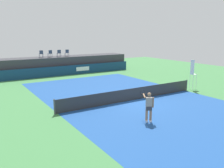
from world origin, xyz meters
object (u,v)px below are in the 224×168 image
at_px(spectator_chair_far_left, 41,54).
at_px(net_post_far, 187,85).
at_px(net_post_near, 54,107).
at_px(spectator_chair_center, 59,53).
at_px(tennis_player, 149,106).
at_px(tennis_ball, 147,90).
at_px(spectator_chair_right, 67,53).
at_px(spectator_chair_left, 50,53).
at_px(umpire_chair, 193,73).

xyz_separation_m(spectator_chair_far_left, net_post_far, (8.84, -15.06, -2.19)).
bearing_deg(net_post_near, net_post_far, 0.00).
bearing_deg(spectator_chair_far_left, spectator_chair_center, -1.84).
xyz_separation_m(net_post_near, tennis_player, (4.24, -4.19, 0.46)).
bearing_deg(tennis_ball, spectator_chair_center, 105.72).
bearing_deg(tennis_player, spectator_chair_far_left, 92.04).
xyz_separation_m(spectator_chair_center, net_post_far, (6.61, -14.98, -2.19)).
relative_size(spectator_chair_center, tennis_ball, 13.06).
height_order(spectator_chair_center, spectator_chair_right, same).
height_order(net_post_far, tennis_ball, net_post_far).
bearing_deg(spectator_chair_right, net_post_far, -69.65).
xyz_separation_m(spectator_chair_left, net_post_near, (-4.64, -14.99, -2.19)).
bearing_deg(net_post_near, spectator_chair_left, 72.78).
bearing_deg(net_post_far, tennis_ball, 145.32).
bearing_deg(net_post_near, spectator_chair_far_left, 76.71).
bearing_deg(net_post_far, spectator_chair_left, 117.37).
height_order(net_post_near, tennis_player, tennis_player).
distance_m(spectator_chair_right, tennis_ball, 13.42).
bearing_deg(net_post_far, spectator_chair_right, 110.35).
distance_m(spectator_chair_far_left, net_post_near, 15.63).
height_order(spectator_chair_center, umpire_chair, spectator_chair_center).
bearing_deg(net_post_far, umpire_chair, 0.86).
relative_size(spectator_chair_center, spectator_chair_right, 1.00).
height_order(spectator_chair_right, umpire_chair, spectator_chair_right).
bearing_deg(spectator_chair_left, tennis_player, -91.20).
bearing_deg(umpire_chair, net_post_near, -179.95).
distance_m(spectator_chair_left, tennis_player, 19.26).
bearing_deg(tennis_player, tennis_ball, 50.26).
bearing_deg(tennis_player, umpire_chair, 25.28).
height_order(spectator_chair_far_left, net_post_far, spectator_chair_far_left).
bearing_deg(spectator_chair_right, tennis_ball, -78.68).
distance_m(spectator_chair_center, spectator_chair_right, 1.06).
height_order(spectator_chair_far_left, spectator_chair_right, same).
bearing_deg(tennis_player, spectator_chair_right, 82.24).
xyz_separation_m(umpire_chair, net_post_near, (-13.14, -0.01, -1.09)).
distance_m(umpire_chair, net_post_far, 1.31).
xyz_separation_m(spectator_chair_far_left, tennis_ball, (5.88, -13.00, -2.66)).
xyz_separation_m(umpire_chair, tennis_ball, (-3.71, 2.04, -1.55)).
bearing_deg(net_post_far, net_post_near, 180.00).
height_order(spectator_chair_left, umpire_chair, spectator_chair_left).
xyz_separation_m(spectator_chair_center, umpire_chair, (7.35, -14.97, -1.11)).
distance_m(spectator_chair_center, umpire_chair, 16.72).
relative_size(tennis_player, tennis_ball, 26.03).
bearing_deg(spectator_chair_right, spectator_chair_center, 178.34).
bearing_deg(spectator_chair_center, net_post_near, -111.14).
bearing_deg(umpire_chair, spectator_chair_center, 116.13).
bearing_deg(tennis_ball, spectator_chair_right, 101.32).
height_order(spectator_chair_right, tennis_ball, spectator_chair_right).
bearing_deg(umpire_chair, tennis_player, -154.72).
distance_m(spectator_chair_right, net_post_far, 16.10).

